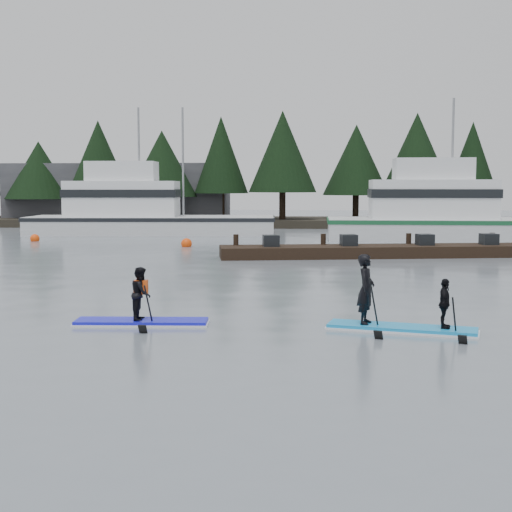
# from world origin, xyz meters

# --- Properties ---
(ground) EXTENTS (160.00, 160.00, 0.00)m
(ground) POSITION_xyz_m (0.00, 0.00, 0.00)
(ground) COLOR slate
(ground) RESTS_ON ground
(far_shore) EXTENTS (70.00, 8.00, 0.60)m
(far_shore) POSITION_xyz_m (0.00, 42.00, 0.30)
(far_shore) COLOR #2D281E
(far_shore) RESTS_ON ground
(treeline) EXTENTS (60.00, 4.00, 8.00)m
(treeline) POSITION_xyz_m (0.00, 42.00, 0.00)
(treeline) COLOR black
(treeline) RESTS_ON ground
(waterfront_building) EXTENTS (18.00, 6.00, 5.00)m
(waterfront_building) POSITION_xyz_m (-14.00, 44.00, 2.50)
(waterfront_building) COLOR #4C4C51
(waterfront_building) RESTS_ON ground
(fishing_boat_large) EXTENTS (16.30, 5.31, 9.26)m
(fishing_boat_large) POSITION_xyz_m (-9.12, 31.60, 0.69)
(fishing_boat_large) COLOR silver
(fishing_boat_large) RESTS_ON ground
(fishing_boat_medium) EXTENTS (16.08, 4.87, 9.32)m
(fishing_boat_medium) POSITION_xyz_m (10.44, 27.82, 0.68)
(fishing_boat_medium) COLOR silver
(fishing_boat_medium) RESTS_ON ground
(floating_dock) EXTENTS (15.62, 4.53, 0.52)m
(floating_dock) POSITION_xyz_m (5.40, 17.23, 0.26)
(floating_dock) COLOR black
(floating_dock) RESTS_ON ground
(buoy_c) EXTENTS (0.63, 0.63, 0.63)m
(buoy_c) POSITION_xyz_m (11.28, 26.85, 0.00)
(buoy_c) COLOR #EE450B
(buoy_c) RESTS_ON ground
(buoy_a) EXTENTS (0.53, 0.53, 0.53)m
(buoy_a) POSITION_xyz_m (-14.07, 25.01, 0.00)
(buoy_a) COLOR #EE450B
(buoy_a) RESTS_ON ground
(buoy_b) EXTENTS (0.57, 0.57, 0.57)m
(buoy_b) POSITION_xyz_m (-4.72, 21.91, 0.00)
(buoy_b) COLOR #EE450B
(buoy_b) RESTS_ON ground
(paddleboard_solo) EXTENTS (3.05, 1.08, 1.81)m
(paddleboard_solo) POSITION_xyz_m (-2.30, 0.93, 0.45)
(paddleboard_solo) COLOR #1718D9
(paddleboard_solo) RESTS_ON ground
(paddleboard_duo) EXTENTS (3.30, 1.67, 2.20)m
(paddleboard_duo) POSITION_xyz_m (3.45, 0.61, 0.54)
(paddleboard_duo) COLOR #168FD5
(paddleboard_duo) RESTS_ON ground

